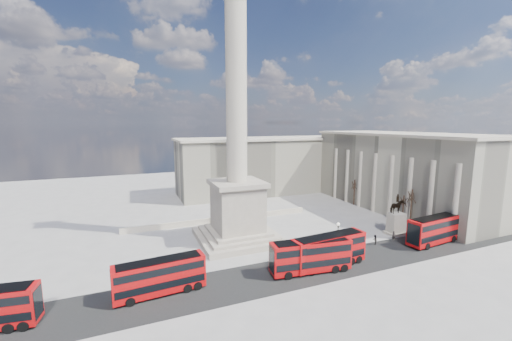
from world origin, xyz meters
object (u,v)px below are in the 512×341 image
at_px(red_bus_d, 436,229).
at_px(red_bus_a, 161,276).
at_px(nelsons_column, 237,169).
at_px(red_bus_c, 329,250).
at_px(pedestrian_walking, 394,236).
at_px(pedestrian_crossing, 318,244).
at_px(red_bus_b, 311,256).
at_px(pedestrian_standing, 375,240).
at_px(victorian_lamp, 338,238).
at_px(equestrian_statue, 396,220).

bearing_deg(red_bus_d, red_bus_a, 173.45).
distance_m(nelsons_column, red_bus_c, 20.60).
bearing_deg(pedestrian_walking, pedestrian_crossing, -176.93).
distance_m(red_bus_b, red_bus_d, 26.17).
distance_m(nelsons_column, pedestrian_standing, 27.00).
relative_size(pedestrian_standing, pedestrian_crossing, 1.03).
xyz_separation_m(red_bus_c, victorian_lamp, (2.53, 1.42, 0.98)).
xyz_separation_m(red_bus_b, equestrian_statue, (23.35, 7.17, 0.21)).
bearing_deg(pedestrian_crossing, red_bus_a, 74.91).
relative_size(red_bus_b, victorian_lamp, 1.99).
relative_size(nelsons_column, red_bus_c, 4.15).
bearing_deg(red_bus_d, pedestrian_walking, 145.18).
height_order(red_bus_d, pedestrian_standing, red_bus_d).
bearing_deg(equestrian_statue, pedestrian_walking, -140.23).
distance_m(victorian_lamp, pedestrian_crossing, 5.39).
distance_m(red_bus_a, pedestrian_crossing, 26.43).
relative_size(victorian_lamp, equestrian_statue, 0.76).
bearing_deg(equestrian_statue, nelsons_column, 163.07).
relative_size(red_bus_d, pedestrian_crossing, 7.01).
distance_m(red_bus_b, pedestrian_standing, 16.46).
bearing_deg(pedestrian_standing, red_bus_d, 125.61).
height_order(red_bus_b, victorian_lamp, victorian_lamp).
bearing_deg(equestrian_statue, red_bus_b, -162.93).
height_order(red_bus_b, equestrian_statue, equestrian_statue).
bearing_deg(pedestrian_crossing, nelsons_column, 25.35).
distance_m(equestrian_statue, pedestrian_walking, 4.59).
relative_size(nelsons_column, victorian_lamp, 8.39).
bearing_deg(pedestrian_crossing, pedestrian_standing, -127.58).
bearing_deg(nelsons_column, red_bus_b, -70.99).
bearing_deg(equestrian_statue, pedestrian_crossing, -178.45).
distance_m(victorian_lamp, equestrian_statue, 18.15).
relative_size(red_bus_c, pedestrian_standing, 6.74).
height_order(equestrian_statue, pedestrian_standing, equestrian_statue).
height_order(red_bus_a, red_bus_d, red_bus_d).
xyz_separation_m(nelsons_column, pedestrian_walking, (25.59, -11.50, -11.99)).
xyz_separation_m(victorian_lamp, pedestrian_crossing, (-0.28, 4.69, -2.63)).
bearing_deg(pedestrian_standing, victorian_lamp, -21.92).
bearing_deg(pedestrian_standing, nelsons_column, -64.40).
bearing_deg(red_bus_d, victorian_lamp, 172.01).
bearing_deg(pedestrian_standing, red_bus_a, -32.31).
distance_m(red_bus_d, pedestrian_walking, 7.16).
bearing_deg(red_bus_d, red_bus_b, 177.03).
xyz_separation_m(red_bus_a, red_bus_c, (23.73, -1.55, 0.19)).
height_order(red_bus_a, victorian_lamp, victorian_lamp).
relative_size(red_bus_d, victorian_lamp, 2.04).
distance_m(victorian_lamp, pedestrian_standing, 10.42).
relative_size(nelsons_column, pedestrian_crossing, 28.79).
height_order(nelsons_column, pedestrian_crossing, nelsons_column).
relative_size(red_bus_b, pedestrian_standing, 6.64).
xyz_separation_m(equestrian_statue, pedestrian_walking, (-3.26, -2.72, -1.75)).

